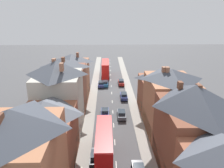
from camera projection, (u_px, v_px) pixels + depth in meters
name	position (u px, v px, depth m)	size (l,w,h in m)	color
pavement_left	(93.00, 98.00, 57.45)	(2.20, 104.00, 0.14)	gray
pavement_right	(131.00, 98.00, 57.69)	(2.20, 104.00, 0.14)	gray
centre_line_dashes	(112.00, 102.00, 55.70)	(0.14, 97.80, 0.01)	silver
terrace_row_left	(52.00, 116.00, 35.12)	(8.00, 56.01, 14.15)	brown
terrace_row_right	(189.00, 132.00, 30.61)	(8.00, 46.53, 13.24)	#ADB2B7
double_decker_bus_lead	(105.00, 69.00, 75.52)	(2.74, 10.80, 5.30)	red
double_decker_bus_mid_street	(104.00, 145.00, 33.01)	(2.74, 10.80, 5.30)	#B70F0F
car_near_blue	(101.00, 84.00, 66.19)	(1.90, 4.27, 1.68)	navy
car_near_silver	(121.00, 82.00, 67.66)	(1.90, 4.43, 1.71)	maroon
car_parked_left_a	(96.00, 157.00, 33.49)	(1.90, 4.13, 1.68)	black
car_parked_right_a	(122.00, 114.00, 47.26)	(1.90, 4.39, 1.67)	#4C515B
car_mid_black	(105.00, 112.00, 48.01)	(1.90, 3.99, 1.69)	navy
car_parked_left_b	(105.00, 83.00, 66.62)	(1.90, 4.38, 1.71)	#236093
car_far_grey	(124.00, 96.00, 57.12)	(1.90, 4.45, 1.71)	navy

